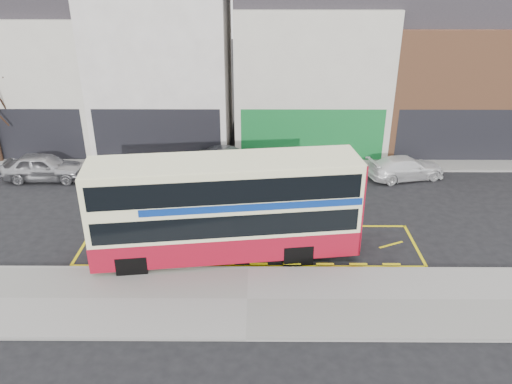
{
  "coord_description": "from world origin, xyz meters",
  "views": [
    {
      "loc": [
        0.39,
        -16.53,
        11.02
      ],
      "look_at": [
        0.28,
        2.0,
        2.26
      ],
      "focal_mm": 35.0,
      "sensor_mm": 36.0,
      "label": 1
    }
  ],
  "objects_px": {
    "car_silver": "(44,167)",
    "car_grey": "(229,160)",
    "double_decker_bus": "(226,208)",
    "car_white": "(406,168)",
    "bus_stop_post": "(155,227)",
    "street_tree_right": "(337,104)"
  },
  "relations": [
    {
      "from": "double_decker_bus",
      "to": "car_grey",
      "type": "xyz_separation_m",
      "value": [
        -0.42,
        8.8,
        -1.53
      ]
    },
    {
      "from": "car_silver",
      "to": "car_white",
      "type": "height_order",
      "value": "car_silver"
    },
    {
      "from": "double_decker_bus",
      "to": "car_silver",
      "type": "distance_m",
      "value": 12.93
    },
    {
      "from": "bus_stop_post",
      "to": "street_tree_right",
      "type": "relative_size",
      "value": 0.64
    },
    {
      "from": "car_grey",
      "to": "car_white",
      "type": "height_order",
      "value": "car_grey"
    },
    {
      "from": "car_silver",
      "to": "car_white",
      "type": "distance_m",
      "value": 19.65
    },
    {
      "from": "car_silver",
      "to": "bus_stop_post",
      "type": "bearing_deg",
      "value": -138.33
    },
    {
      "from": "street_tree_right",
      "to": "car_white",
      "type": "bearing_deg",
      "value": -45.58
    },
    {
      "from": "double_decker_bus",
      "to": "car_white",
      "type": "distance_m",
      "value": 12.27
    },
    {
      "from": "double_decker_bus",
      "to": "bus_stop_post",
      "type": "height_order",
      "value": "double_decker_bus"
    },
    {
      "from": "car_grey",
      "to": "car_white",
      "type": "distance_m",
      "value": 9.74
    },
    {
      "from": "bus_stop_post",
      "to": "street_tree_right",
      "type": "height_order",
      "value": "street_tree_right"
    },
    {
      "from": "car_white",
      "to": "bus_stop_post",
      "type": "bearing_deg",
      "value": 113.94
    },
    {
      "from": "car_silver",
      "to": "car_grey",
      "type": "height_order",
      "value": "car_silver"
    },
    {
      "from": "bus_stop_post",
      "to": "street_tree_right",
      "type": "xyz_separation_m",
      "value": [
        8.43,
        12.52,
        1.25
      ]
    },
    {
      "from": "double_decker_bus",
      "to": "car_white",
      "type": "xyz_separation_m",
      "value": [
        9.28,
        7.88,
        -1.56
      ]
    },
    {
      "from": "car_grey",
      "to": "street_tree_right",
      "type": "height_order",
      "value": "street_tree_right"
    },
    {
      "from": "double_decker_bus",
      "to": "car_silver",
      "type": "xyz_separation_m",
      "value": [
        -10.37,
        7.59,
        -1.44
      ]
    },
    {
      "from": "double_decker_bus",
      "to": "street_tree_right",
      "type": "height_order",
      "value": "street_tree_right"
    },
    {
      "from": "car_grey",
      "to": "double_decker_bus",
      "type": "bearing_deg",
      "value": -164.18
    },
    {
      "from": "bus_stop_post",
      "to": "street_tree_right",
      "type": "bearing_deg",
      "value": 50.37
    },
    {
      "from": "car_grey",
      "to": "street_tree_right",
      "type": "relative_size",
      "value": 0.84
    }
  ]
}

